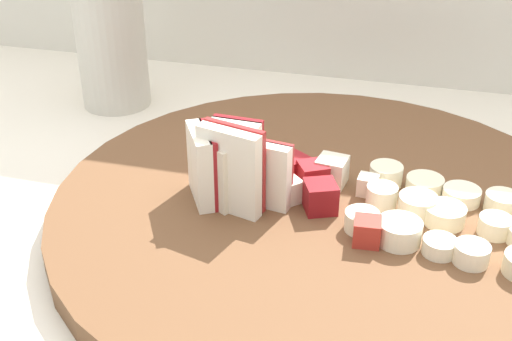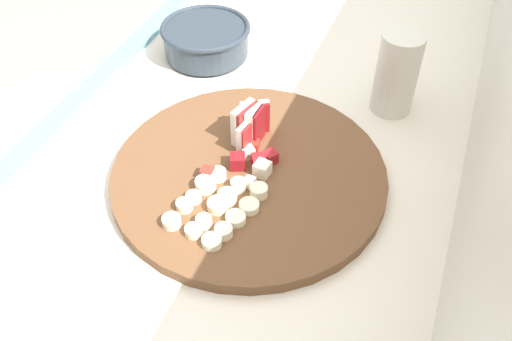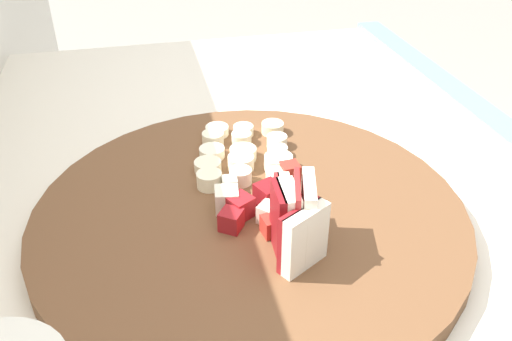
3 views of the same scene
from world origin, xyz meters
The scene contains 8 objects.
tiled_countertop centered at (0.00, 0.00, 0.44)m, with size 1.29×0.66×0.90m.
tile_backsplash centered at (0.00, 0.35, 0.62)m, with size 2.40×0.04×1.25m, color silver.
cutting_board centered at (0.12, 0.04, 0.90)m, with size 0.40×0.40×0.02m, color brown.
apple_wedge_fan centered at (0.05, 0.01, 0.93)m, with size 0.08×0.05×0.06m.
apple_dice_pile centered at (0.11, 0.03, 0.92)m, with size 0.10×0.09×0.02m.
banana_slice_rows centered at (0.20, 0.02, 0.91)m, with size 0.14×0.11×0.02m.
ceramic_bowl centered at (-0.16, -0.16, 0.92)m, with size 0.17×0.17×0.06m.
small_jar centered at (-0.13, 0.19, 0.96)m, with size 0.07×0.07×0.14m, color beige.
Camera 2 is at (0.65, 0.26, 1.47)m, focal length 38.93 mm.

